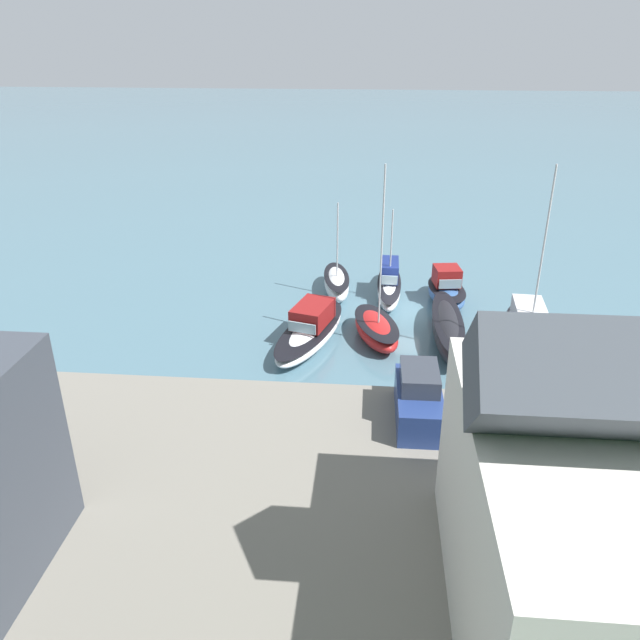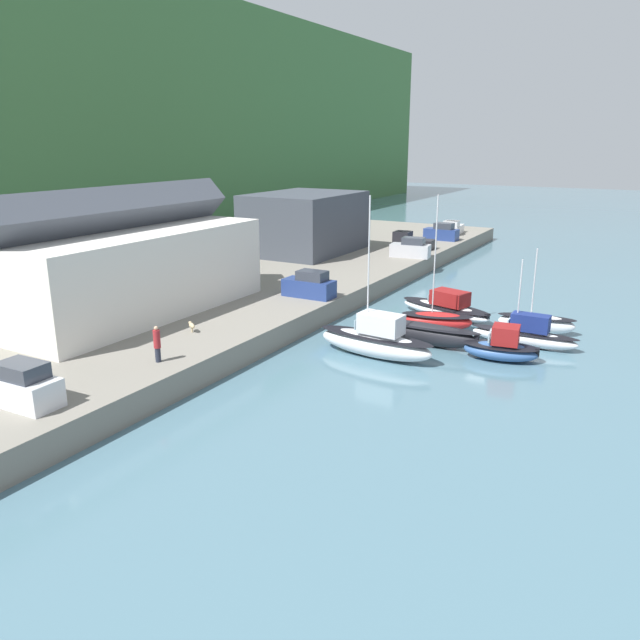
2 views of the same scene
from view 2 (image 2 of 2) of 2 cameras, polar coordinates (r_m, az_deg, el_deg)
name	(u,v)px [view 2 (image 2 of 2)]	position (r m, az deg, el deg)	size (l,w,h in m)	color
ground_plane	(488,344)	(45.73, 15.13, -2.14)	(320.00, 320.00, 0.00)	slate
quay_promenade	(223,294)	(55.77, -8.88, 2.39)	(96.61, 22.66, 1.67)	gray
harbor_clubhouse	(124,266)	(47.80, -17.51, 4.70)	(20.54, 10.05, 9.17)	silver
yacht_club_building	(305,223)	(70.87, -1.37, 8.88)	(13.19, 9.71, 6.55)	#3D424C
moored_boat_0	(376,341)	(41.41, 5.13, -1.88)	(2.78, 8.46, 10.58)	silver
moored_boat_1	(421,333)	(44.46, 9.24, -1.16)	(1.77, 8.53, 1.60)	black
moored_boat_2	(437,320)	(48.21, 10.65, 0.00)	(3.56, 5.76, 10.13)	red
moored_boat_3	(446,307)	(51.76, 11.45, 1.14)	(4.63, 8.65, 2.22)	white
moored_boat_4	(502,348)	(42.47, 16.27, -2.44)	(2.87, 5.12, 2.35)	#33568E
moored_boat_5	(525,334)	(45.80, 18.22, -1.25)	(1.69, 7.42, 6.09)	silver
moored_boat_6	(536,323)	(49.14, 19.15, -0.26)	(2.38, 5.78, 6.36)	white
parked_car_0	(20,386)	(33.20, -25.71, -5.48)	(1.93, 4.26, 2.16)	silver
parked_car_1	(442,233)	(81.24, 11.07, 7.85)	(1.88, 4.24, 2.16)	navy
parked_car_2	(310,286)	(50.37, -0.96, 3.16)	(1.83, 4.21, 2.16)	navy
parked_car_3	(411,249)	(68.48, 8.31, 6.47)	(2.36, 4.41, 2.16)	#B7B7BC
pickup_truck_0	(453,228)	(86.60, 12.04, 8.23)	(4.89, 2.40, 1.90)	silver
pickup_truck_1	(410,241)	(74.40, 8.27, 7.16)	(2.13, 4.79, 1.90)	black
person_on_quay	(157,344)	(36.66, -14.67, -2.10)	(0.40, 0.40, 2.14)	#232838
dog_on_quay	(192,325)	(41.99, -11.65, -0.49)	(0.67, 0.84, 0.68)	tan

